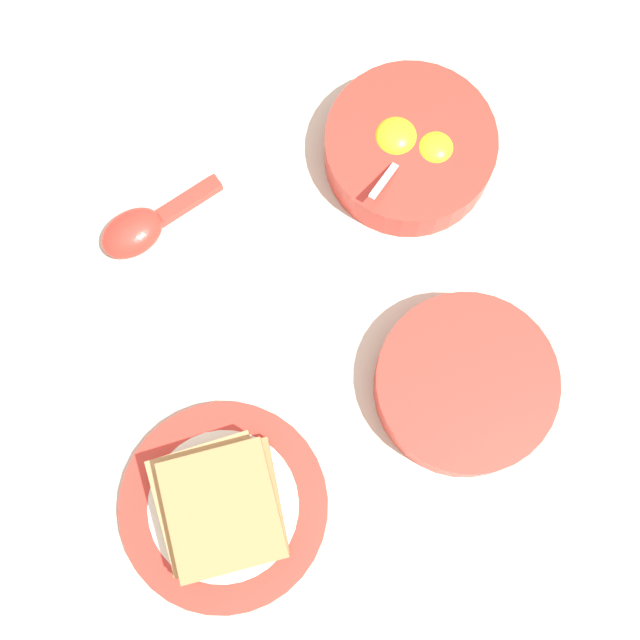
{
  "coord_description": "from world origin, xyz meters",
  "views": [
    {
      "loc": [
        0.05,
        0.19,
        0.87
      ],
      "look_at": [
        0.03,
        -0.01,
        0.02
      ],
      "focal_mm": 50.0,
      "sensor_mm": 36.0,
      "label": 1
    }
  ],
  "objects": [
    {
      "name": "toast_plate",
      "position": [
        0.14,
        0.17,
        0.01
      ],
      "size": [
        0.2,
        0.2,
        0.01
      ],
      "color": "red",
      "rests_on": "ground_plane"
    },
    {
      "name": "egg_bowl",
      "position": [
        -0.07,
        -0.18,
        0.03
      ],
      "size": [
        0.17,
        0.17,
        0.07
      ],
      "color": "red",
      "rests_on": "ground_plane"
    },
    {
      "name": "soup_spoon",
      "position": [
        0.21,
        -0.12,
        0.01
      ],
      "size": [
        0.13,
        0.1,
        0.03
      ],
      "color": "red",
      "rests_on": "ground_plane"
    },
    {
      "name": "congee_bowl",
      "position": [
        -0.1,
        0.07,
        0.03
      ],
      "size": [
        0.17,
        0.17,
        0.05
      ],
      "color": "red",
      "rests_on": "ground_plane"
    },
    {
      "name": "ground_plane",
      "position": [
        0.0,
        0.0,
        0.0
      ],
      "size": [
        3.0,
        3.0,
        0.0
      ],
      "primitive_type": "plane",
      "color": "beige"
    },
    {
      "name": "toast_sandwich",
      "position": [
        0.14,
        0.17,
        0.04
      ],
      "size": [
        0.13,
        0.13,
        0.06
      ],
      "color": "#9E7042",
      "rests_on": "toast_plate"
    }
  ]
}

